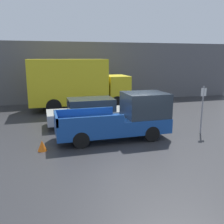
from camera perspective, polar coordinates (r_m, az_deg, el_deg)
ground_plane at (r=12.32m, az=4.69°, el=-5.71°), size 60.00×60.00×0.00m
building_wall at (r=21.96m, az=-5.00°, el=9.04°), size 28.00×0.15×5.09m
pickup_truck at (r=11.93m, az=2.62°, el=-1.35°), size 5.31×1.95×2.16m
car at (r=14.32m, az=-5.18°, el=0.07°), size 4.66×1.91×1.54m
delivery_truck at (r=18.61m, az=-8.40°, el=6.56°), size 7.27×2.61×3.69m
parking_sign at (r=13.34m, az=19.95°, el=1.06°), size 0.30×0.07×2.43m
newspaper_box at (r=21.93m, az=-3.68°, el=3.85°), size 0.45×0.40×1.13m
traffic_cone at (r=10.86m, az=-15.68°, el=-7.42°), size 0.39×0.39×0.45m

